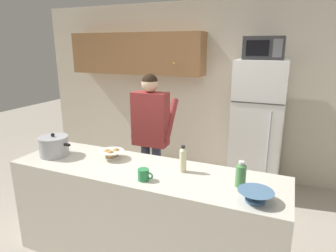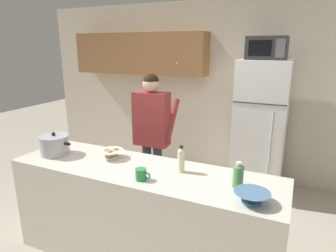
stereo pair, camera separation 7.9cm
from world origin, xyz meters
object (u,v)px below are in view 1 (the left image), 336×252
coffee_mug (144,175)px  bottle_near_edge (241,174)px  microwave (264,48)px  bottle_mid_counter (183,159)px  person_near_pot (151,126)px  bread_bowl (112,154)px  empty_bowl (255,195)px  refrigerator (258,128)px  cooking_pot (54,146)px

coffee_mug → bottle_near_edge: 0.75m
microwave → bottle_mid_counter: size_ratio=2.04×
person_near_pot → coffee_mug: (0.49, -1.11, -0.06)m
bottle_mid_counter → bottle_near_edge: bearing=-8.7°
bread_bowl → person_near_pot: bearing=89.6°
empty_bowl → refrigerator: bearing=96.0°
coffee_mug → empty_bowl: coffee_mug is taller
empty_bowl → bottle_near_edge: 0.24m
refrigerator → bread_bowl: 2.09m
microwave → cooking_pot: bearing=-132.2°
bottle_near_edge → bottle_mid_counter: size_ratio=0.86×
bread_bowl → bottle_mid_counter: bottle_mid_counter is taller
cooking_pot → bottle_mid_counter: 1.29m
microwave → bread_bowl: size_ratio=2.05×
coffee_mug → bread_bowl: (-0.49, 0.29, 0.00)m
person_near_pot → bread_bowl: bearing=-90.4°
microwave → coffee_mug: (-0.65, -2.02, -0.96)m
refrigerator → empty_bowl: size_ratio=7.21×
person_near_pot → empty_bowl: bearing=-39.3°
cooking_pot → coffee_mug: (1.06, -0.14, -0.05)m
person_near_pot → bread_bowl: 0.82m
refrigerator → microwave: 1.04m
refrigerator → bottle_near_edge: bearing=-87.6°
bread_bowl → empty_bowl: size_ratio=0.94×
coffee_mug → person_near_pot: bearing=113.7°
microwave → empty_bowl: 2.24m
refrigerator → cooking_pot: bearing=-131.9°
refrigerator → person_near_pot: refrigerator is taller
bottle_near_edge → bottle_mid_counter: bearing=171.3°
cooking_pot → bottle_near_edge: (1.78, 0.06, 0.00)m
microwave → person_near_pot: (-1.13, -0.91, -0.90)m
microwave → empty_bowl: microwave is taller
cooking_pot → person_near_pot: bearing=59.4°
coffee_mug → bottle_mid_counter: (0.23, 0.28, 0.07)m
person_near_pot → cooking_pot: size_ratio=4.19×
cooking_pot → empty_bowl: 1.92m
bread_bowl → bottle_mid_counter: bearing=-0.8°
empty_bowl → coffee_mug: bearing=-179.4°
cooking_pot → bread_bowl: 0.59m
cooking_pot → refrigerator: bearing=48.1°
empty_bowl → bottle_near_edge: size_ratio=1.23×
cooking_pot → bottle_mid_counter: (1.29, 0.13, 0.02)m
bottle_mid_counter → empty_bowl: bearing=-23.0°
microwave → person_near_pot: bearing=-141.2°
cooking_pot → microwave: bearing=47.8°
cooking_pot → bread_bowl: cooking_pot is taller
bottle_near_edge → empty_bowl: bearing=-54.9°
bottle_near_edge → cooking_pot: bearing=-178.1°
refrigerator → bottle_mid_counter: refrigerator is taller
bottle_near_edge → bottle_mid_counter: 0.50m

